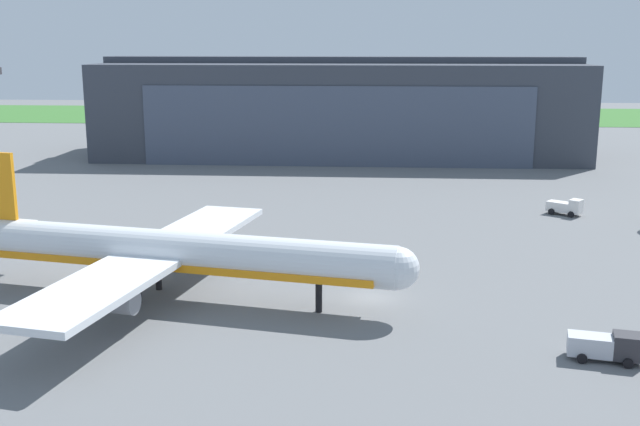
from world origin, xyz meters
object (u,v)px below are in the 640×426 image
(maintenance_hangar, at_px, (340,109))
(stair_truck, at_px, (607,346))
(airliner_near_left, at_px, (163,252))
(pushback_tractor, at_px, (566,207))

(maintenance_hangar, xyz_separation_m, stair_truck, (22.96, -97.44, -7.89))
(maintenance_hangar, bearing_deg, airliner_near_left, -97.49)
(pushback_tractor, bearing_deg, maintenance_hangar, 121.39)
(maintenance_hangar, xyz_separation_m, airliner_near_left, (-11.36, -86.40, -4.87))
(airliner_near_left, xyz_separation_m, stair_truck, (34.31, -11.03, -3.02))
(stair_truck, relative_size, pushback_tractor, 1.16)
(pushback_tractor, bearing_deg, airliner_near_left, -140.42)
(airliner_near_left, xyz_separation_m, pushback_tractor, (42.59, 35.21, -3.03))
(maintenance_hangar, height_order, pushback_tractor, maintenance_hangar)
(airliner_near_left, height_order, pushback_tractor, airliner_near_left)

